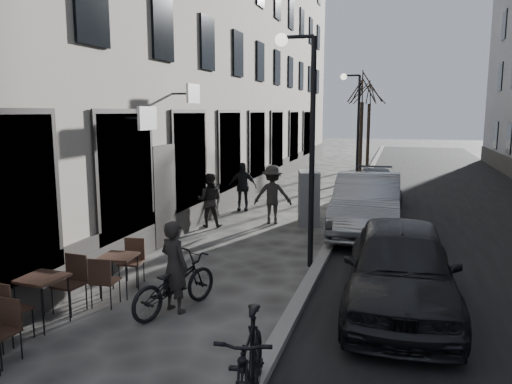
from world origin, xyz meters
The scene contains 19 objects.
road centered at (3.85, 16.00, 0.00)m, with size 7.30×60.00×0.00m, color black.
kerb centered at (0.20, 16.00, 0.06)m, with size 0.25×60.00×0.12m, color gray.
building_left centered at (-6.00, 16.50, 8.00)m, with size 4.00×35.00×16.00m, color #A59B8A.
streetlamp_near centered at (-0.17, 6.00, 3.16)m, with size 0.90×0.28×5.09m.
streetlamp_far centered at (-0.17, 18.00, 3.16)m, with size 0.90×0.28×5.09m.
tree_near centered at (-0.10, 21.00, 4.66)m, with size 2.40×2.40×5.70m.
tree_far centered at (-0.10, 27.00, 4.66)m, with size 2.40×2.40×5.70m.
bistro_set_b centered at (-3.62, 1.70, 0.50)m, with size 0.74×1.69×0.98m.
bistro_set_c centered at (-3.18, 3.28, 0.47)m, with size 0.69×1.57×0.91m.
utility_cabinet centered at (-0.80, 10.21, 0.82)m, with size 0.60×1.10×1.64m, color slate.
bicycle centered at (-1.82, 2.84, 0.49)m, with size 0.65×1.87×0.98m, color black.
cyclist_rider centered at (-1.82, 2.84, 0.81)m, with size 0.59×0.39×1.61m, color black.
pedestrian_near centered at (-3.60, 9.05, 0.81)m, with size 0.79×0.62×1.63m, color black.
pedestrian_mid centered at (-1.89, 10.00, 0.90)m, with size 1.17×0.67×1.81m, color #2A2724.
pedestrian_far centered at (-3.41, 11.70, 0.85)m, with size 0.99×0.41×1.69m, color black.
car_near centered at (1.92, 3.97, 0.78)m, with size 1.85×4.59×1.56m, color black.
car_mid centered at (1.00, 9.59, 0.84)m, with size 1.77×5.08×1.67m, color gray.
car_far centered at (1.00, 14.75, 0.61)m, with size 1.72×4.23×1.23m, color #383C43.
moped centered at (0.35, 0.13, 0.62)m, with size 0.59×2.08×1.25m, color black.
Camera 1 is at (1.83, -4.71, 3.45)m, focal length 35.00 mm.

